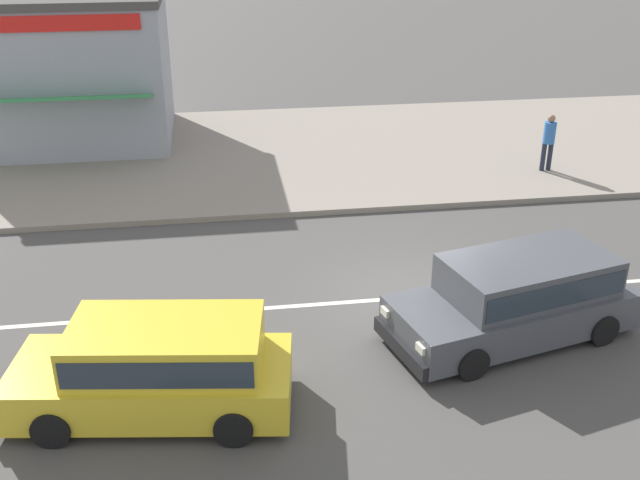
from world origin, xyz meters
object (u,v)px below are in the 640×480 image
object	(u,v)px
minivan_yellow_3	(158,365)
shopfront_corner_warung	(65,68)
pedestrian_mid_kerb	(549,138)
minivan_dark_grey_0	(519,295)

from	to	relation	value
minivan_yellow_3	shopfront_corner_warung	distance (m)	15.27
pedestrian_mid_kerb	shopfront_corner_warung	distance (m)	15.12
minivan_yellow_3	shopfront_corner_warung	world-z (taller)	shopfront_corner_warung
minivan_yellow_3	pedestrian_mid_kerb	bearing A→B (deg)	41.87
minivan_dark_grey_0	pedestrian_mid_kerb	distance (m)	9.21
pedestrian_mid_kerb	shopfront_corner_warung	world-z (taller)	shopfront_corner_warung
shopfront_corner_warung	minivan_dark_grey_0	bearing A→B (deg)	-53.52
minivan_yellow_3	shopfront_corner_warung	xyz separation A→B (m)	(-3.48, 14.78, 1.63)
minivan_dark_grey_0	shopfront_corner_warung	xyz separation A→B (m)	(-9.94, 13.44, 1.63)
minivan_dark_grey_0	shopfront_corner_warung	world-z (taller)	shopfront_corner_warung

